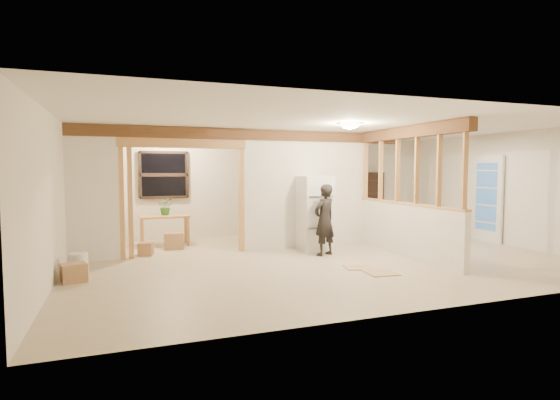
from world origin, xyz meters
name	(u,v)px	position (x,y,z in m)	size (l,w,h in m)	color
floor	(322,258)	(0.00, 0.00, -0.01)	(9.00, 6.50, 0.01)	#C2B090
ceiling	(323,125)	(0.00, 0.00, 2.50)	(9.00, 6.50, 0.01)	white
wall_back	(268,186)	(0.00, 3.25, 1.25)	(9.00, 0.01, 2.50)	silver
wall_front	(441,205)	(0.00, -3.25, 1.25)	(9.00, 0.01, 2.50)	silver
wall_left	(56,197)	(-4.50, 0.00, 1.25)	(0.01, 6.50, 2.50)	silver
wall_right	(505,189)	(4.50, 0.00, 1.25)	(0.01, 6.50, 2.50)	silver
partition_left_stub	(92,193)	(-4.05, 1.20, 1.25)	(0.90, 0.12, 2.50)	silver
partition_center	(306,189)	(0.20, 1.20, 1.25)	(2.80, 0.12, 2.50)	silver
doorway_frame	(184,199)	(-2.40, 1.20, 1.10)	(2.46, 0.14, 2.20)	tan
header_beam_back	(253,135)	(-1.00, 1.20, 2.38)	(7.00, 0.18, 0.22)	brown
header_beam_right	(408,132)	(1.60, -0.40, 2.38)	(0.18, 3.30, 0.22)	brown
pony_wall	(406,230)	(1.60, -0.40, 0.50)	(0.12, 3.20, 1.00)	silver
stud_partition	(407,170)	(1.60, -0.40, 1.66)	(0.14, 3.20, 1.32)	tan
window_back	(164,175)	(-2.60, 3.17, 1.55)	(1.12, 0.10, 1.10)	black
french_door	(487,199)	(4.42, 0.40, 1.00)	(0.12, 0.86, 2.00)	white
ceiling_dome_main	(350,124)	(0.30, -0.50, 2.48)	(0.36, 0.36, 0.16)	#FFEABF
ceiling_dome_util	(172,132)	(-2.50, 2.30, 2.48)	(0.32, 0.32, 0.14)	#FFEABF
hanging_bulb	(201,145)	(-2.00, 1.60, 2.18)	(0.07, 0.07, 0.07)	#FFD88C
refrigerator	(315,213)	(0.23, 0.83, 0.77)	(0.63, 0.62, 1.54)	silver
woman	(325,220)	(0.16, 0.21, 0.70)	(0.51, 0.33, 1.39)	#2A2524
work_table	(165,230)	(-2.67, 2.43, 0.33)	(1.05, 0.53, 0.66)	tan
potted_plant	(166,207)	(-2.63, 2.52, 0.85)	(0.34, 0.30, 0.38)	#376D27
shop_vac	(105,237)	(-3.89, 2.31, 0.26)	(0.40, 0.40, 0.53)	#9E180E
bookshelf	(369,201)	(2.89, 3.05, 0.80)	(0.80, 0.27, 1.60)	black
bucket	(78,265)	(-4.21, 0.01, 0.18)	(0.29, 0.29, 0.37)	silver
box_util_a	(174,241)	(-2.53, 1.96, 0.17)	(0.40, 0.34, 0.34)	#A77A51
box_util_b	(146,249)	(-3.13, 1.41, 0.13)	(0.27, 0.27, 0.25)	#A77A51
box_front	(74,273)	(-4.24, -0.36, 0.14)	(0.34, 0.28, 0.28)	#A77A51
floor_panel_near	(381,273)	(0.37, -1.45, 0.01)	(0.47, 0.47, 0.02)	tan
floor_panel_far	(359,267)	(0.23, -0.99, 0.01)	(0.46, 0.37, 0.01)	tan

